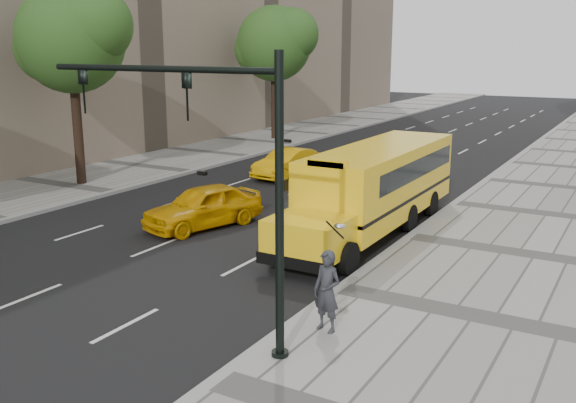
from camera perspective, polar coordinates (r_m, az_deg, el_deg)
The scene contains 11 objects.
ground at distance 24.91m, azimuth -2.40°, elevation -1.43°, with size 140.00×140.00×0.00m, color black.
sidewalk_far at distance 31.99m, azimuth -19.32°, elevation 1.32°, with size 6.00×140.00×0.15m, color gray.
curb_museum at distance 22.38m, azimuth 10.73°, elevation -3.21°, with size 0.30×140.00×0.15m, color gray.
curb_far at distance 29.82m, azimuth -15.52°, elevation 0.74°, with size 0.30×140.00×0.15m, color gray.
tree_b at distance 31.34m, azimuth -18.65°, elevation 13.60°, with size 5.49×4.88×9.24m.
tree_c at distance 45.21m, azimuth -1.15°, elevation 13.91°, with size 5.76×5.12×9.22m.
school_bus at distance 23.08m, azimuth 7.96°, elevation 1.75°, with size 2.96×11.56×3.19m.
taxi_near at distance 23.62m, azimuth -7.54°, elevation -0.42°, with size 1.84×4.57×1.56m, color #DD9A05.
taxi_far at distance 32.57m, azimuth -0.03°, elevation 3.45°, with size 1.51×4.33×1.43m, color #DD9A05.
pedestrian at distance 14.58m, azimuth 3.48°, elevation -7.98°, with size 0.69×0.45×1.90m, color #2A2B31.
traffic_signal at distance 13.29m, azimuth -6.00°, elevation 3.30°, with size 6.18×0.36×6.40m.
Camera 1 is at (12.88, -20.32, 6.45)m, focal length 40.00 mm.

